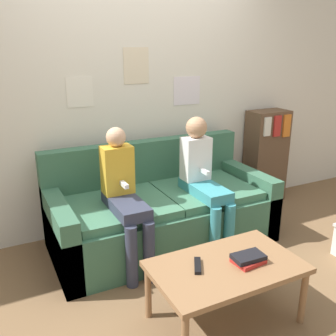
% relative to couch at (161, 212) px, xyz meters
% --- Properties ---
extents(ground_plane, '(10.00, 10.00, 0.00)m').
position_rel_couch_xyz_m(ground_plane, '(0.00, -0.57, -0.29)').
color(ground_plane, brown).
extents(wall_back, '(8.00, 0.06, 2.60)m').
position_rel_couch_xyz_m(wall_back, '(0.00, 0.54, 1.01)').
color(wall_back, silver).
rests_on(wall_back, ground_plane).
extents(couch, '(1.95, 0.90, 0.88)m').
position_rel_couch_xyz_m(couch, '(0.00, 0.00, 0.00)').
color(couch, '#38664C').
rests_on(couch, ground_plane).
extents(coffee_table, '(0.95, 0.57, 0.41)m').
position_rel_couch_xyz_m(coffee_table, '(-0.08, -1.13, 0.08)').
color(coffee_table, '#8E6642').
rests_on(coffee_table, ground_plane).
extents(person_left, '(0.24, 0.60, 1.12)m').
position_rel_couch_xyz_m(person_left, '(-0.42, -0.21, 0.33)').
color(person_left, '#33384C').
rests_on(person_left, ground_plane).
extents(person_right, '(0.24, 0.60, 1.14)m').
position_rel_couch_xyz_m(person_right, '(0.31, -0.21, 0.36)').
color(person_right, teal).
rests_on(person_right, ground_plane).
extents(tv_remote, '(0.12, 0.17, 0.02)m').
position_rel_couch_xyz_m(tv_remote, '(-0.26, -1.07, 0.13)').
color(tv_remote, black).
rests_on(tv_remote, coffee_table).
extents(book_stack, '(0.21, 0.16, 0.06)m').
position_rel_couch_xyz_m(book_stack, '(0.05, -1.17, 0.15)').
color(book_stack, red).
rests_on(book_stack, coffee_table).
extents(bookshelf, '(0.45, 0.28, 1.05)m').
position_rel_couch_xyz_m(bookshelf, '(1.49, 0.36, 0.24)').
color(bookshelf, brown).
rests_on(bookshelf, ground_plane).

